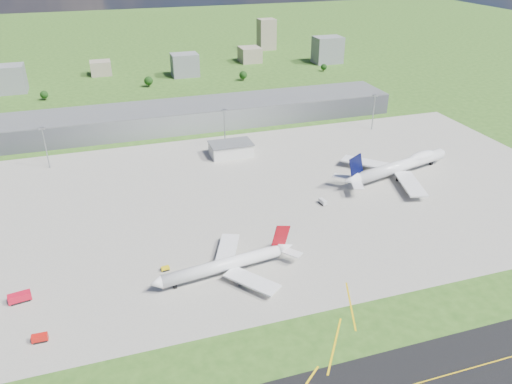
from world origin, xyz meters
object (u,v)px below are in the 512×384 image
object	(u,v)px
airliner_blue_quad	(401,166)
tug_yellow	(165,269)
airliner_red_twin	(228,264)
van_white_far	(403,171)
crash_tender	(40,338)
van_white_near	(323,202)
fire_truck	(20,298)

from	to	relation	value
airliner_blue_quad	tug_yellow	distance (m)	154.42
airliner_red_twin	tug_yellow	world-z (taller)	airliner_red_twin
airliner_red_twin	van_white_far	size ratio (longest dim) A/B	11.83
airliner_red_twin	van_white_far	bearing A→B (deg)	-160.27
crash_tender	airliner_red_twin	bearing A→B (deg)	14.86
crash_tender	van_white_far	distance (m)	213.28
van_white_near	airliner_red_twin	bearing A→B (deg)	116.33
airliner_red_twin	crash_tender	distance (m)	74.43
van_white_far	airliner_red_twin	bearing A→B (deg)	168.31
van_white_near	van_white_far	distance (m)	65.22
fire_truck	tug_yellow	size ratio (longest dim) A/B	2.38
airliner_blue_quad	fire_truck	xyz separation A→B (m)	(-201.63, -54.73, -4.18)
van_white_near	van_white_far	xyz separation A→B (m)	(61.69, 21.17, -0.02)
airliner_blue_quad	fire_truck	bearing A→B (deg)	-179.40
airliner_red_twin	airliner_blue_quad	size ratio (longest dim) A/B	0.78
tug_yellow	van_white_far	bearing A→B (deg)	13.17
crash_tender	tug_yellow	size ratio (longest dim) A/B	1.48
crash_tender	van_white_near	bearing A→B (deg)	25.25
airliner_blue_quad	crash_tender	world-z (taller)	airliner_blue_quad
fire_truck	van_white_far	world-z (taller)	fire_truck
tug_yellow	van_white_near	bearing A→B (deg)	13.87
airliner_red_twin	tug_yellow	size ratio (longest dim) A/B	17.36
crash_tender	van_white_far	size ratio (longest dim) A/B	1.01
airliner_red_twin	airliner_blue_quad	bearing A→B (deg)	-160.41
crash_tender	van_white_far	bearing A→B (deg)	23.62
airliner_red_twin	tug_yellow	bearing A→B (deg)	-30.04
tug_yellow	airliner_red_twin	bearing A→B (deg)	-29.26
airliner_red_twin	fire_truck	bearing A→B (deg)	-12.66
crash_tender	tug_yellow	xyz separation A→B (m)	(47.64, 28.02, -0.53)
airliner_red_twin	van_white_near	size ratio (longest dim) A/B	11.65
airliner_red_twin	crash_tender	world-z (taller)	airliner_red_twin
tug_yellow	van_white_far	size ratio (longest dim) A/B	0.68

